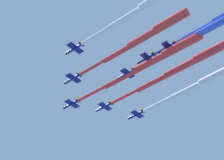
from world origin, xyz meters
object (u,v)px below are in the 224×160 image
object	(u,v)px
jet_port_inner	(144,37)
jet_starboard_inner	(183,66)
jet_lead	(152,62)
jet_starboard_mid	(218,74)
jet_port_outer	(217,24)

from	to	relation	value
jet_port_inner	jet_starboard_inner	size ratio (longest dim) A/B	0.90
jet_lead	jet_starboard_mid	bearing A→B (deg)	101.19
jet_lead	jet_starboard_mid	world-z (taller)	jet_lead
jet_starboard_inner	jet_starboard_mid	distance (m)	15.39
jet_lead	jet_port_inner	xyz separation A→B (m)	(12.20, -3.91, 0.31)
jet_starboard_mid	jet_port_outer	distance (m)	25.03
jet_starboard_inner	jet_port_inner	bearing A→B (deg)	-48.13
jet_starboard_inner	jet_lead	bearing A→B (deg)	-75.31
jet_port_inner	jet_starboard_inner	distance (m)	23.69
jet_port_inner	jet_port_outer	xyz separation A→B (m)	(6.59, 27.65, -0.05)
jet_port_outer	jet_starboard_mid	bearing A→B (deg)	168.28
jet_lead	jet_port_outer	world-z (taller)	jet_port_outer
jet_starboard_inner	jet_port_outer	size ratio (longest dim) A/B	0.99
jet_lead	jet_starboard_mid	xyz separation A→B (m)	(-5.70, 28.83, -0.55)
jet_starboard_mid	jet_starboard_inner	bearing A→B (deg)	-82.05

